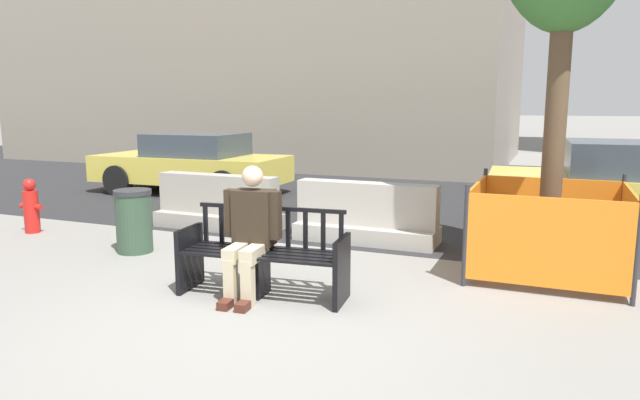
{
  "coord_description": "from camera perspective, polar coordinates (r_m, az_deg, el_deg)",
  "views": [
    {
      "loc": [
        2.39,
        -4.25,
        1.92
      ],
      "look_at": [
        -0.26,
        2.14,
        0.75
      ],
      "focal_mm": 32.0,
      "sensor_mm": 36.0,
      "label": 1
    }
  ],
  "objects": [
    {
      "name": "street_asphalt",
      "position": [
        13.31,
        11.96,
        1.1
      ],
      "size": [
        120.0,
        12.0,
        0.01
      ],
      "primitive_type": "cube",
      "color": "#28282B",
      "rests_on": "ground"
    },
    {
      "name": "car_sedan_mid",
      "position": [
        12.67,
        -12.65,
        3.6
      ],
      "size": [
        4.21,
        1.95,
        1.3
      ],
      "color": "#DBC64C",
      "rests_on": "ground"
    },
    {
      "name": "street_bench",
      "position": [
        5.79,
        -5.66,
        -5.7
      ],
      "size": [
        1.73,
        0.69,
        0.88
      ],
      "color": "black",
      "rests_on": "ground"
    },
    {
      "name": "jersey_barrier_centre",
      "position": [
        8.03,
        4.66,
        -1.78
      ],
      "size": [
        2.0,
        0.69,
        0.84
      ],
      "color": "#ADA89E",
      "rests_on": "ground"
    },
    {
      "name": "seated_person",
      "position": [
        5.71,
        -6.98,
        -2.9
      ],
      "size": [
        0.59,
        0.75,
        1.31
      ],
      "color": "#2D2319",
      "rests_on": "ground"
    },
    {
      "name": "construction_fence",
      "position": [
        6.92,
        21.87,
        -2.53
      ],
      "size": [
        1.65,
        1.65,
        1.1
      ],
      "color": "#2D2D33",
      "rests_on": "ground"
    },
    {
      "name": "trash_bin",
      "position": [
        7.81,
        -18.11,
        -1.99
      ],
      "size": [
        0.48,
        0.48,
        0.82
      ],
      "color": "#334C38",
      "rests_on": "ground"
    },
    {
      "name": "car_taxi_near",
      "position": [
        10.03,
        29.17,
        1.32
      ],
      "size": [
        4.38,
        2.13,
        1.35
      ],
      "color": "#DBC64C",
      "rests_on": "ground"
    },
    {
      "name": "ground_plane",
      "position": [
        5.24,
        -6.5,
        -11.94
      ],
      "size": [
        200.0,
        200.0,
        0.0
      ],
      "primitive_type": "plane",
      "color": "gray"
    },
    {
      "name": "jersey_barrier_left",
      "position": [
        9.02,
        -10.14,
        -0.64
      ],
      "size": [
        2.01,
        0.7,
        0.84
      ],
      "color": "#9E998E",
      "rests_on": "ground"
    },
    {
      "name": "fire_hydrant",
      "position": [
        9.59,
        -26.93,
        -0.66
      ],
      "size": [
        0.4,
        0.22,
        0.82
      ],
      "color": "red",
      "rests_on": "ground"
    }
  ]
}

